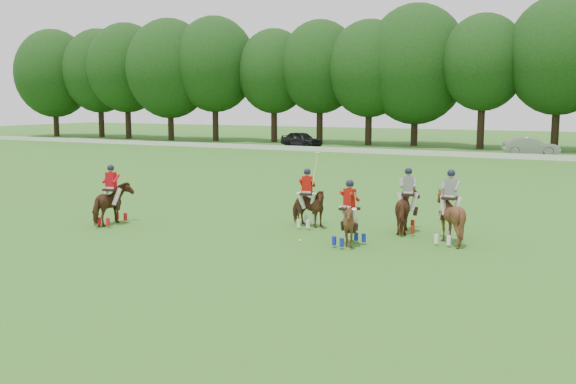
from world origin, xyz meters
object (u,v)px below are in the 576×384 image
at_px(polo_stripe_a, 407,209).
at_px(polo_ball, 300,241).
at_px(car_left, 301,139).
at_px(polo_red_c, 349,223).
at_px(polo_red_b, 307,207).
at_px(polo_stripe_b, 450,216).
at_px(polo_red_a, 112,203).
at_px(car_mid, 531,146).

distance_m(polo_stripe_a, polo_ball, 4.18).
bearing_deg(car_left, polo_red_c, -134.83).
bearing_deg(polo_red_b, polo_stripe_b, -3.94).
bearing_deg(polo_red_a, polo_stripe_a, 18.70).
height_order(car_left, polo_stripe_b, polo_stripe_b).
bearing_deg(polo_stripe_b, polo_stripe_a, 149.55).
distance_m(polo_red_c, polo_stripe_a, 3.08).
height_order(car_left, polo_red_a, polo_red_a).
distance_m(polo_stripe_b, polo_ball, 4.96).
bearing_deg(polo_stripe_a, car_mid, 89.45).
relative_size(car_mid, polo_red_a, 2.04).
relative_size(polo_red_c, polo_stripe_b, 0.88).
height_order(car_left, polo_ball, car_left).
bearing_deg(polo_ball, car_mid, 85.55).
height_order(polo_red_a, polo_red_b, polo_red_b).
distance_m(polo_red_b, polo_ball, 2.68).
xyz_separation_m(car_mid, polo_red_a, (-10.68, -40.24, 0.05)).
distance_m(car_left, car_mid, 21.79).
height_order(polo_red_a, polo_ball, polo_red_a).
distance_m(car_left, polo_stripe_a, 42.54).
xyz_separation_m(car_mid, polo_stripe_a, (-0.36, -36.75, 0.07)).
distance_m(car_left, polo_red_a, 41.75).
bearing_deg(polo_red_c, polo_red_a, -176.24).
height_order(car_left, polo_red_c, polo_red_c).
bearing_deg(polo_ball, polo_stripe_a, 48.12).
relative_size(polo_stripe_b, polo_ball, 26.82).
xyz_separation_m(polo_red_a, polo_red_b, (6.72, 2.87, -0.05)).
distance_m(car_mid, polo_ball, 39.94).
bearing_deg(car_left, polo_ball, -136.86).
bearing_deg(polo_ball, polo_red_b, 109.50).
height_order(car_left, polo_red_b, polo_red_b).
bearing_deg(polo_stripe_a, polo_ball, -131.88).
bearing_deg(polo_stripe_b, car_left, 121.50).
bearing_deg(car_left, polo_red_a, -146.58).
bearing_deg(polo_red_b, polo_red_c, -41.80).
height_order(polo_red_b, polo_ball, polo_red_b).
relative_size(polo_red_c, polo_ball, 23.73).
xyz_separation_m(polo_red_c, polo_stripe_a, (1.08, 2.89, 0.08)).
distance_m(polo_red_c, polo_ball, 1.82).
height_order(car_mid, polo_stripe_a, polo_stripe_a).
relative_size(polo_red_c, polo_stripe_a, 0.93).
xyz_separation_m(polo_red_c, polo_stripe_b, (2.77, 1.89, 0.13)).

